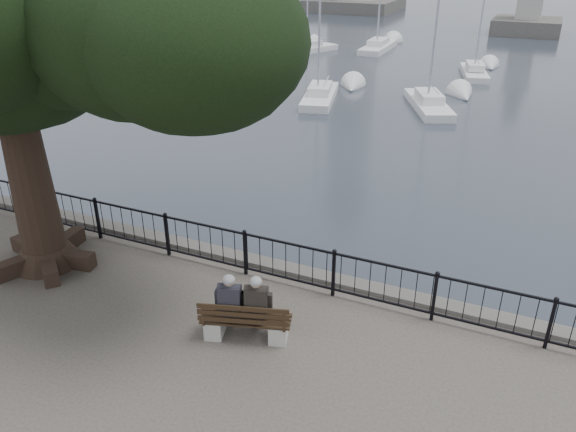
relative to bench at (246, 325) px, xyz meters
The scene contains 12 objects.
harbor 2.58m from the bench, 91.08° to the left, with size 260.00×260.00×1.20m.
railing 1.97m from the bench, 91.36° to the left, with size 22.06×0.06×1.00m.
bench is the anchor object (origin of this frame).
person_left 0.43m from the bench, behind, with size 0.52×0.74×1.36m.
person_right 0.40m from the bench, 40.85° to the left, with size 0.52×0.74×1.36m.
tree 6.93m from the bench, behind, with size 10.21×7.13×8.34m.
lion_monument 49.43m from the bench, 87.73° to the left, with size 5.69×5.69×8.47m.
sailboat_a 21.04m from the bench, 107.62° to the left, with size 2.71×5.44×9.26m.
sailboat_b 20.78m from the bench, 92.36° to the left, with size 3.46×5.35×10.48m.
sailboat_e 35.07m from the bench, 110.52° to the left, with size 3.33×5.17×11.32m.
sailboat_f 29.45m from the bench, 89.64° to the left, with size 2.39×4.92×9.11m.
sailboat_h 36.56m from the bench, 102.24° to the left, with size 1.73×5.81×13.95m.
Camera 1 is at (4.09, -6.58, 6.49)m, focal length 35.00 mm.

